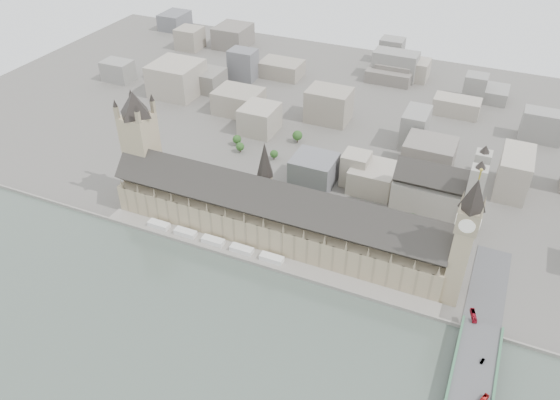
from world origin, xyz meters
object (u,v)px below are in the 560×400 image
at_px(victoria_tower, 141,143).
at_px(red_bus_north, 473,315).
at_px(westminster_abbey, 438,194).
at_px(car_silver, 482,361).
at_px(palace_of_westminster, 274,215).
at_px(elizabeth_tower, 465,234).

height_order(victoria_tower, red_bus_north, victoria_tower).
height_order(westminster_abbey, car_silver, westminster_abbey).
distance_m(palace_of_westminster, westminster_abbey, 134.09).
height_order(elizabeth_tower, red_bus_north, elizabeth_tower).
bearing_deg(palace_of_westminster, red_bus_north, -11.70).
bearing_deg(westminster_abbey, victoria_tower, -163.50).
distance_m(palace_of_westminster, red_bus_north, 159.02).
bearing_deg(victoria_tower, car_silver, -14.12).
bearing_deg(car_silver, victoria_tower, -179.95).
bearing_deg(palace_of_westminster, car_silver, -21.75).
bearing_deg(elizabeth_tower, red_bus_north, -49.72).
bearing_deg(elizabeth_tower, car_silver, -63.30).
relative_size(elizabeth_tower, westminster_abbey, 1.58).
height_order(palace_of_westminster, car_silver, palace_of_westminster).
distance_m(elizabeth_tower, red_bus_north, 53.48).
height_order(elizabeth_tower, victoria_tower, elizabeth_tower).
distance_m(victoria_tower, car_silver, 299.53).
relative_size(red_bus_north, car_silver, 2.61).
bearing_deg(red_bus_north, victoria_tower, 154.92).
bearing_deg(victoria_tower, elizabeth_tower, -3.96).
bearing_deg(palace_of_westminster, victoria_tower, 177.04).
height_order(victoria_tower, car_silver, victoria_tower).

